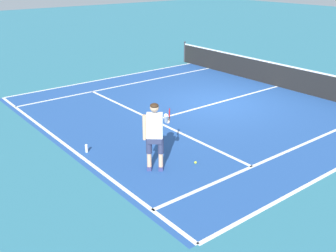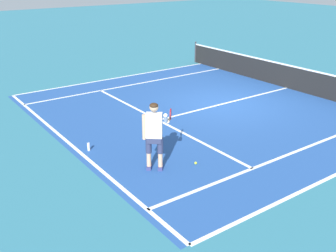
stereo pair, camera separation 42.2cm
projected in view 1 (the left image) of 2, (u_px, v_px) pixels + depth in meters
ground_plane at (217, 103)px, 14.49m from camera, size 80.00×80.00×0.00m
court_inner_surface at (192, 110)px, 13.79m from camera, size 10.98×9.87×0.00m
line_baseline at (65, 145)px, 11.06m from camera, size 10.98×0.10×0.01m
line_service at (154, 120)px, 12.83m from camera, size 8.23×0.10×0.01m
line_centre_service at (223, 101)px, 14.67m from camera, size 0.10×6.40×0.01m
line_singles_left at (128, 84)px, 16.79m from camera, size 0.10×9.47×0.01m
line_singles_right at (292, 149)px, 10.79m from camera, size 0.10×9.47×0.01m
line_doubles_left at (111, 78)px, 17.79m from camera, size 0.10×9.47×0.01m
tennis_net at (278, 75)px, 16.33m from camera, size 11.96×0.08×1.07m
tennis_player at (155, 132)px, 9.35m from camera, size 0.80×1.13×1.71m
tennis_ball_near_feet at (195, 162)px, 9.98m from camera, size 0.07×0.07×0.07m
water_bottle at (87, 148)px, 10.57m from camera, size 0.07×0.07×0.22m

